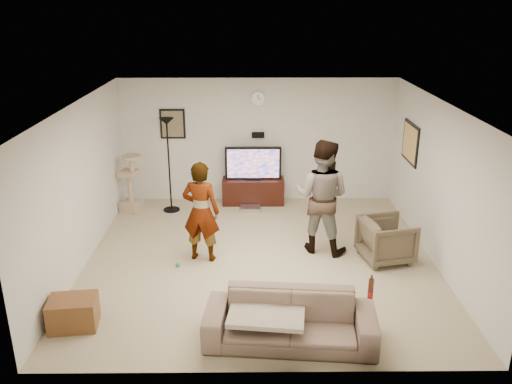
{
  "coord_description": "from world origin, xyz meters",
  "views": [
    {
      "loc": [
        -0.14,
        -7.63,
        3.93
      ],
      "look_at": [
        -0.06,
        0.2,
        1.07
      ],
      "focal_mm": 37.16,
      "sensor_mm": 36.0,
      "label": 1
    }
  ],
  "objects_px": {
    "floor_lamp": "(169,166)",
    "sofa": "(290,320)",
    "tv_stand": "(253,191)",
    "person_left": "(201,212)",
    "tv": "(253,163)",
    "beer_bottle": "(371,288)",
    "cat_tree": "(130,183)",
    "side_table": "(73,313)",
    "person_right": "(322,197)",
    "armchair": "(386,240)"
  },
  "relations": [
    {
      "from": "floor_lamp",
      "to": "beer_bottle",
      "type": "bearing_deg",
      "value": -55.12
    },
    {
      "from": "floor_lamp",
      "to": "person_right",
      "type": "height_order",
      "value": "person_right"
    },
    {
      "from": "tv_stand",
      "to": "sofa",
      "type": "height_order",
      "value": "sofa"
    },
    {
      "from": "tv_stand",
      "to": "tv",
      "type": "distance_m",
      "value": 0.59
    },
    {
      "from": "tv",
      "to": "beer_bottle",
      "type": "height_order",
      "value": "tv"
    },
    {
      "from": "tv_stand",
      "to": "person_left",
      "type": "bearing_deg",
      "value": -108.44
    },
    {
      "from": "floor_lamp",
      "to": "side_table",
      "type": "height_order",
      "value": "floor_lamp"
    },
    {
      "from": "tv_stand",
      "to": "tv",
      "type": "bearing_deg",
      "value": 0.0
    },
    {
      "from": "tv",
      "to": "person_right",
      "type": "height_order",
      "value": "person_right"
    },
    {
      "from": "cat_tree",
      "to": "person_left",
      "type": "bearing_deg",
      "value": -52.78
    },
    {
      "from": "beer_bottle",
      "to": "tv_stand",
      "type": "bearing_deg",
      "value": 106.3
    },
    {
      "from": "tv_stand",
      "to": "side_table",
      "type": "height_order",
      "value": "tv_stand"
    },
    {
      "from": "tv_stand",
      "to": "sofa",
      "type": "xyz_separation_m",
      "value": [
        0.42,
        -4.68,
        0.04
      ]
    },
    {
      "from": "floor_lamp",
      "to": "armchair",
      "type": "bearing_deg",
      "value": -30.05
    },
    {
      "from": "person_right",
      "to": "sofa",
      "type": "bearing_deg",
      "value": 98.19
    },
    {
      "from": "armchair",
      "to": "tv",
      "type": "bearing_deg",
      "value": 27.14
    },
    {
      "from": "tv_stand",
      "to": "beer_bottle",
      "type": "distance_m",
      "value": 4.9
    },
    {
      "from": "tv_stand",
      "to": "floor_lamp",
      "type": "height_order",
      "value": "floor_lamp"
    },
    {
      "from": "tv",
      "to": "person_left",
      "type": "xyz_separation_m",
      "value": [
        -0.83,
        -2.48,
        -0.04
      ]
    },
    {
      "from": "tv_stand",
      "to": "person_right",
      "type": "xyz_separation_m",
      "value": [
        1.09,
        -2.16,
        0.68
      ]
    },
    {
      "from": "beer_bottle",
      "to": "person_right",
      "type": "bearing_deg",
      "value": 96.22
    },
    {
      "from": "cat_tree",
      "to": "tv",
      "type": "bearing_deg",
      "value": 9.6
    },
    {
      "from": "tv_stand",
      "to": "floor_lamp",
      "type": "distance_m",
      "value": 1.79
    },
    {
      "from": "tv",
      "to": "floor_lamp",
      "type": "xyz_separation_m",
      "value": [
        -1.62,
        -0.39,
        0.07
      ]
    },
    {
      "from": "tv",
      "to": "sofa",
      "type": "relative_size",
      "value": 0.55
    },
    {
      "from": "person_right",
      "to": "tv",
      "type": "bearing_deg",
      "value": -40.07
    },
    {
      "from": "cat_tree",
      "to": "person_left",
      "type": "distance_m",
      "value": 2.61
    },
    {
      "from": "cat_tree",
      "to": "person_left",
      "type": "relative_size",
      "value": 0.71
    },
    {
      "from": "tv_stand",
      "to": "floor_lamp",
      "type": "xyz_separation_m",
      "value": [
        -1.62,
        -0.39,
        0.66
      ]
    },
    {
      "from": "cat_tree",
      "to": "person_right",
      "type": "bearing_deg",
      "value": -26.7
    },
    {
      "from": "person_left",
      "to": "sofa",
      "type": "bearing_deg",
      "value": 131.8
    },
    {
      "from": "side_table",
      "to": "floor_lamp",
      "type": "bearing_deg",
      "value": 80.2
    },
    {
      "from": "floor_lamp",
      "to": "armchair",
      "type": "distance_m",
      "value": 4.33
    },
    {
      "from": "tv_stand",
      "to": "person_left",
      "type": "xyz_separation_m",
      "value": [
        -0.83,
        -2.48,
        0.55
      ]
    },
    {
      "from": "floor_lamp",
      "to": "sofa",
      "type": "bearing_deg",
      "value": -64.51
    },
    {
      "from": "cat_tree",
      "to": "side_table",
      "type": "relative_size",
      "value": 1.95
    },
    {
      "from": "person_left",
      "to": "armchair",
      "type": "xyz_separation_m",
      "value": [
        2.93,
        -0.07,
        -0.46
      ]
    },
    {
      "from": "tv",
      "to": "sofa",
      "type": "bearing_deg",
      "value": -84.83
    },
    {
      "from": "floor_lamp",
      "to": "cat_tree",
      "type": "bearing_deg",
      "value": -179.1
    },
    {
      "from": "tv",
      "to": "side_table",
      "type": "xyz_separation_m",
      "value": [
        -2.3,
        -4.34,
        -0.65
      ]
    },
    {
      "from": "floor_lamp",
      "to": "sofa",
      "type": "height_order",
      "value": "floor_lamp"
    },
    {
      "from": "side_table",
      "to": "cat_tree",
      "type": "bearing_deg",
      "value": 91.43
    },
    {
      "from": "person_right",
      "to": "beer_bottle",
      "type": "xyz_separation_m",
      "value": [
        0.27,
        -2.52,
        -0.22
      ]
    },
    {
      "from": "sofa",
      "to": "side_table",
      "type": "xyz_separation_m",
      "value": [
        -2.72,
        0.34,
        -0.1
      ]
    },
    {
      "from": "floor_lamp",
      "to": "person_left",
      "type": "xyz_separation_m",
      "value": [
        0.79,
        -2.08,
        -0.11
      ]
    },
    {
      "from": "person_right",
      "to": "cat_tree",
      "type": "bearing_deg",
      "value": -3.6
    },
    {
      "from": "floor_lamp",
      "to": "beer_bottle",
      "type": "distance_m",
      "value": 5.23
    },
    {
      "from": "person_left",
      "to": "person_right",
      "type": "distance_m",
      "value": 1.95
    },
    {
      "from": "tv",
      "to": "cat_tree",
      "type": "height_order",
      "value": "tv"
    },
    {
      "from": "person_right",
      "to": "side_table",
      "type": "xyz_separation_m",
      "value": [
        -3.39,
        -2.18,
        -0.75
      ]
    }
  ]
}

